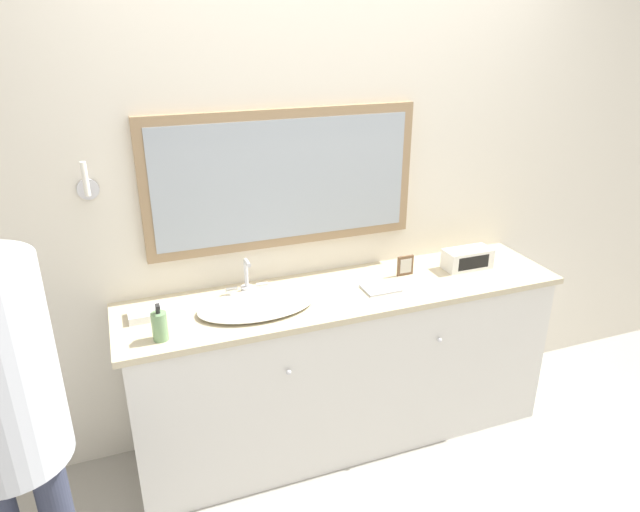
# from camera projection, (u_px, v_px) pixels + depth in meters

# --- Properties ---
(ground_plane) EXTENTS (14.00, 14.00, 0.00)m
(ground_plane) POSITION_uv_depth(u_px,v_px,m) (367.00, 470.00, 2.83)
(ground_plane) COLOR #9E998E
(wall_back) EXTENTS (8.00, 0.18, 2.55)m
(wall_back) POSITION_uv_depth(u_px,v_px,m) (324.00, 191.00, 2.84)
(wall_back) COLOR silver
(wall_back) RESTS_ON ground_plane
(vanity_counter) EXTENTS (2.17, 0.53, 0.86)m
(vanity_counter) POSITION_uv_depth(u_px,v_px,m) (345.00, 365.00, 2.92)
(vanity_counter) COLOR silver
(vanity_counter) RESTS_ON ground_plane
(sink_basin) EXTENTS (0.54, 0.36, 0.18)m
(sink_basin) POSITION_uv_depth(u_px,v_px,m) (256.00, 304.00, 2.58)
(sink_basin) COLOR silver
(sink_basin) RESTS_ON vanity_counter
(soap_bottle) EXTENTS (0.06, 0.06, 0.16)m
(soap_bottle) POSITION_uv_depth(u_px,v_px,m) (160.00, 326.00, 2.31)
(soap_bottle) COLOR #709966
(soap_bottle) RESTS_ON vanity_counter
(appliance_box) EXTENTS (0.25, 0.12, 0.10)m
(appliance_box) POSITION_uv_depth(u_px,v_px,m) (467.00, 259.00, 2.98)
(appliance_box) COLOR white
(appliance_box) RESTS_ON vanity_counter
(picture_frame) EXTENTS (0.09, 0.01, 0.10)m
(picture_frame) POSITION_uv_depth(u_px,v_px,m) (405.00, 266.00, 2.89)
(picture_frame) COLOR brown
(picture_frame) RESTS_ON vanity_counter
(hand_towel_near_sink) EXTENTS (0.15, 0.12, 0.03)m
(hand_towel_near_sink) POSITION_uv_depth(u_px,v_px,m) (146.00, 314.00, 2.50)
(hand_towel_near_sink) COLOR white
(hand_towel_near_sink) RESTS_ON vanity_counter
(metal_tray) EXTENTS (0.17, 0.13, 0.01)m
(metal_tray) POSITION_uv_depth(u_px,v_px,m) (381.00, 288.00, 2.76)
(metal_tray) COLOR silver
(metal_tray) RESTS_ON vanity_counter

